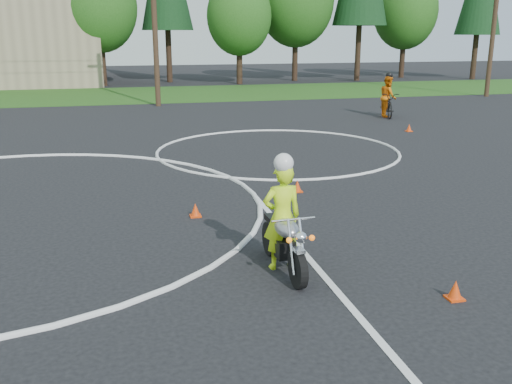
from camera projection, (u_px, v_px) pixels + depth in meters
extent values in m
cube|color=#1E4714|center=(69.00, 96.00, 35.07)|extent=(120.00, 10.00, 0.02)
torus|color=silver|center=(277.00, 151.00, 19.10)|extent=(8.10, 8.10, 0.10)
cube|color=silver|center=(324.00, 276.00, 9.29)|extent=(0.12, 10.00, 0.01)
cylinder|color=black|center=(298.00, 269.00, 8.83)|extent=(0.15, 0.62, 0.61)
cylinder|color=black|center=(270.00, 238.00, 10.14)|extent=(0.15, 0.62, 0.61)
cube|color=black|center=(282.00, 246.00, 9.51)|extent=(0.31, 0.57, 0.31)
ellipsoid|color=#A0A0A5|center=(287.00, 228.00, 9.21)|extent=(0.40, 0.67, 0.29)
cube|color=black|center=(277.00, 221.00, 9.69)|extent=(0.29, 0.62, 0.10)
cylinder|color=silver|center=(291.00, 247.00, 8.78)|extent=(0.06, 0.37, 0.82)
cylinder|color=white|center=(302.00, 245.00, 8.83)|extent=(0.06, 0.37, 0.82)
cube|color=silver|center=(299.00, 250.00, 8.72)|extent=(0.15, 0.23, 0.05)
cylinder|color=silver|center=(293.00, 219.00, 8.86)|extent=(0.71, 0.07, 0.04)
sphere|color=white|center=(301.00, 238.00, 8.58)|extent=(0.18, 0.18, 0.18)
sphere|color=orange|center=(289.00, 240.00, 8.56)|extent=(0.09, 0.09, 0.09)
sphere|color=#E35B0B|center=(312.00, 238.00, 8.66)|extent=(0.09, 0.09, 0.09)
cylinder|color=silver|center=(283.00, 242.00, 9.95)|extent=(0.12, 0.82, 0.08)
imported|color=#D0FF1A|center=(282.00, 217.00, 9.42)|extent=(0.68, 0.46, 1.80)
sphere|color=silver|center=(284.00, 163.00, 9.12)|extent=(0.32, 0.32, 0.32)
imported|color=black|center=(387.00, 105.00, 26.56)|extent=(1.27, 2.28, 1.14)
imported|color=#D4650B|center=(388.00, 97.00, 26.45)|extent=(0.92, 1.07, 1.89)
sphere|color=black|center=(389.00, 75.00, 26.19)|extent=(0.33, 0.33, 0.33)
cone|color=#E63F0C|center=(297.00, 186.00, 14.19)|extent=(0.22, 0.22, 0.30)
cube|color=#E63F0C|center=(297.00, 191.00, 14.22)|extent=(0.24, 0.24, 0.03)
cone|color=#E63F0C|center=(195.00, 210.00, 12.29)|extent=(0.22, 0.22, 0.30)
cube|color=#E63F0C|center=(196.00, 216.00, 12.32)|extent=(0.24, 0.24, 0.03)
cone|color=#E63F0C|center=(409.00, 128.00, 22.77)|extent=(0.22, 0.22, 0.30)
cube|color=#E63F0C|center=(409.00, 131.00, 22.80)|extent=(0.24, 0.24, 0.03)
cone|color=#E63F0C|center=(455.00, 290.00, 8.48)|extent=(0.22, 0.22, 0.30)
cube|color=#E63F0C|center=(454.00, 298.00, 8.52)|extent=(0.24, 0.24, 0.03)
cylinder|color=#382619|center=(103.00, 63.00, 41.64)|extent=(0.44, 0.44, 3.24)
ellipsoid|color=#1E5116|center=(99.00, 6.00, 40.56)|extent=(5.40, 5.40, 6.48)
cylinder|color=#382619|center=(169.00, 56.00, 44.54)|extent=(0.44, 0.44, 3.96)
cylinder|color=#382619|center=(239.00, 65.00, 43.01)|extent=(0.44, 0.44, 2.88)
ellipsoid|color=#1E5116|center=(239.00, 16.00, 42.05)|extent=(4.80, 4.80, 5.76)
cylinder|color=#382619|center=(295.00, 58.00, 45.91)|extent=(0.44, 0.44, 3.60)
ellipsoid|color=#1E5116|center=(296.00, 1.00, 44.71)|extent=(6.00, 6.00, 7.20)
cylinder|color=#382619|center=(358.00, 53.00, 46.00)|extent=(0.44, 0.44, 4.32)
cylinder|color=#382619|center=(402.00, 58.00, 49.15)|extent=(0.44, 0.44, 3.24)
ellipsoid|color=#1E5116|center=(405.00, 10.00, 48.07)|extent=(5.40, 5.40, 6.48)
cylinder|color=#382619|center=(474.00, 57.00, 47.42)|extent=(0.44, 0.44, 3.60)
cylinder|color=#382619|center=(47.00, 66.00, 41.72)|extent=(0.44, 0.44, 2.88)
ellipsoid|color=#1E5116|center=(42.00, 16.00, 40.76)|extent=(4.80, 4.80, 5.76)
cylinder|color=#473321|center=(154.00, 8.00, 29.23)|extent=(0.28, 0.28, 10.00)
cylinder|color=#473321|center=(495.00, 11.00, 33.74)|extent=(0.28, 0.28, 10.00)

